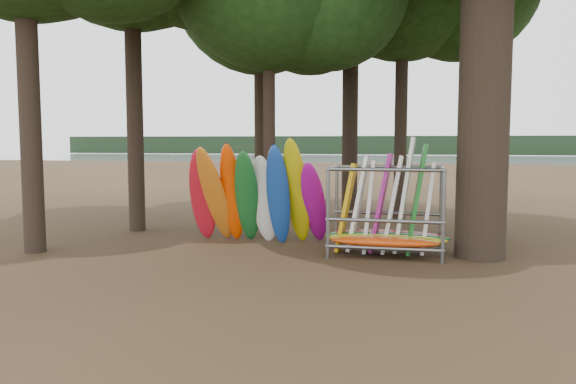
# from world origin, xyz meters

# --- Properties ---
(ground) EXTENTS (120.00, 120.00, 0.00)m
(ground) POSITION_xyz_m (0.00, 0.00, 0.00)
(ground) COLOR #47331E
(ground) RESTS_ON ground
(lake) EXTENTS (160.00, 160.00, 0.00)m
(lake) POSITION_xyz_m (0.00, 60.00, 0.00)
(lake) COLOR gray
(lake) RESTS_ON ground
(far_shore) EXTENTS (160.00, 4.00, 4.00)m
(far_shore) POSITION_xyz_m (0.00, 110.00, 2.00)
(far_shore) COLOR black
(far_shore) RESTS_ON ground
(kayak_row) EXTENTS (3.94, 2.13, 3.03)m
(kayak_row) POSITION_xyz_m (-1.45, 1.04, 1.31)
(kayak_row) COLOR red
(kayak_row) RESTS_ON ground
(storage_rack) EXTENTS (3.11, 1.61, 2.92)m
(storage_rack) POSITION_xyz_m (2.12, 0.30, 1.02)
(storage_rack) COLOR slate
(storage_rack) RESTS_ON ground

